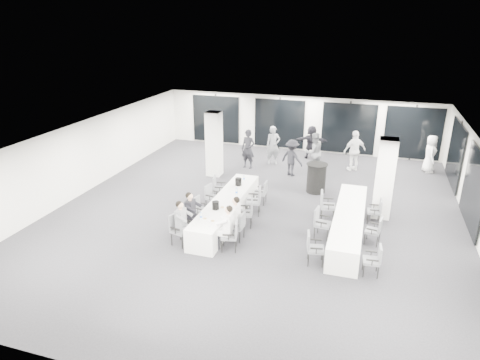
# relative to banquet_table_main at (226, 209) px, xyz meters

# --- Properties ---
(room) EXTENTS (14.04, 16.04, 2.84)m
(room) POSITION_rel_banquet_table_main_xyz_m (1.72, 1.98, 1.01)
(room) COLOR black
(room) RESTS_ON ground
(column_left) EXTENTS (0.60, 0.60, 2.80)m
(column_left) POSITION_rel_banquet_table_main_xyz_m (-1.97, 4.06, 1.02)
(column_left) COLOR silver
(column_left) RESTS_ON floor
(column_right) EXTENTS (0.60, 0.60, 2.80)m
(column_right) POSITION_rel_banquet_table_main_xyz_m (5.03, 1.86, 1.02)
(column_right) COLOR silver
(column_right) RESTS_ON floor
(banquet_table_main) EXTENTS (0.90, 5.00, 0.75)m
(banquet_table_main) POSITION_rel_banquet_table_main_xyz_m (0.00, 0.00, 0.00)
(banquet_table_main) COLOR white
(banquet_table_main) RESTS_ON floor
(banquet_table_side) EXTENTS (0.90, 5.00, 0.75)m
(banquet_table_side) POSITION_rel_banquet_table_main_xyz_m (4.06, 0.15, 0.00)
(banquet_table_side) COLOR white
(banquet_table_side) RESTS_ON floor
(cocktail_table) EXTENTS (0.84, 0.84, 1.17)m
(cocktail_table) POSITION_rel_banquet_table_main_xyz_m (2.56, 3.41, 0.22)
(cocktail_table) COLOR black
(cocktail_table) RESTS_ON floor
(chair_main_left_near) EXTENTS (0.60, 0.63, 0.98)m
(chair_main_left_near) POSITION_rel_banquet_table_main_xyz_m (-0.83, -2.02, 0.19)
(chair_main_left_near) COLOR #515358
(chair_main_left_near) RESTS_ON floor
(chair_main_left_second) EXTENTS (0.52, 0.56, 0.92)m
(chair_main_left_second) POSITION_rel_banquet_table_main_xyz_m (-0.83, -1.32, 0.15)
(chair_main_left_second) COLOR #515358
(chair_main_left_second) RESTS_ON floor
(chair_main_left_mid) EXTENTS (0.51, 0.54, 0.87)m
(chair_main_left_mid) POSITION_rel_banquet_table_main_xyz_m (-0.82, -0.39, 0.12)
(chair_main_left_mid) COLOR #515358
(chair_main_left_mid) RESTS_ON floor
(chair_main_left_fourth) EXTENTS (0.53, 0.56, 0.89)m
(chair_main_left_fourth) POSITION_rel_banquet_table_main_xyz_m (-0.83, 0.72, 0.13)
(chair_main_left_fourth) COLOR #515358
(chair_main_left_fourth) RESTS_ON floor
(chair_main_left_far) EXTENTS (0.57, 0.61, 0.96)m
(chair_main_left_far) POSITION_rel_banquet_table_main_xyz_m (-0.83, 1.46, 0.17)
(chair_main_left_far) COLOR #515358
(chair_main_left_far) RESTS_ON floor
(chair_main_right_near) EXTENTS (0.58, 0.61, 0.95)m
(chair_main_right_near) POSITION_rel_banquet_table_main_xyz_m (0.83, -1.88, 0.17)
(chair_main_right_near) COLOR #515358
(chair_main_right_near) RESTS_ON floor
(chair_main_right_second) EXTENTS (0.48, 0.53, 0.91)m
(chair_main_right_second) POSITION_rel_banquet_table_main_xyz_m (0.83, -1.24, 0.14)
(chair_main_right_second) COLOR #515358
(chair_main_right_second) RESTS_ON floor
(chair_main_right_mid) EXTENTS (0.58, 0.61, 0.95)m
(chair_main_right_mid) POSITION_rel_banquet_table_main_xyz_m (0.83, -0.25, 0.17)
(chair_main_right_mid) COLOR #515358
(chair_main_right_mid) RESTS_ON floor
(chair_main_right_fourth) EXTENTS (0.60, 0.64, 1.01)m
(chair_main_right_fourth) POSITION_rel_banquet_table_main_xyz_m (0.84, 0.69, 0.20)
(chair_main_right_fourth) COLOR #515358
(chair_main_right_fourth) RESTS_ON floor
(chair_main_right_far) EXTENTS (0.45, 0.50, 0.87)m
(chair_main_right_far) POSITION_rel_banquet_table_main_xyz_m (0.83, 1.65, 0.12)
(chair_main_right_far) COLOR #515358
(chair_main_right_far) RESTS_ON floor
(chair_side_left_near) EXTENTS (0.55, 0.59, 0.94)m
(chair_side_left_near) POSITION_rel_banquet_table_main_xyz_m (3.22, -1.91, 0.16)
(chair_side_left_near) COLOR #515358
(chair_side_left_near) RESTS_ON floor
(chair_side_left_mid) EXTENTS (0.54, 0.59, 0.97)m
(chair_side_left_mid) POSITION_rel_banquet_table_main_xyz_m (3.22, -0.29, 0.18)
(chair_side_left_mid) COLOR #515358
(chair_side_left_mid) RESTS_ON floor
(chair_side_left_far) EXTENTS (0.58, 0.62, 1.01)m
(chair_side_left_far) POSITION_rel_banquet_table_main_xyz_m (3.22, 1.05, 0.20)
(chair_side_left_far) COLOR #515358
(chair_side_left_far) RESTS_ON floor
(chair_side_right_near) EXTENTS (0.48, 0.52, 0.87)m
(chair_side_right_near) POSITION_rel_banquet_table_main_xyz_m (4.88, -1.99, 0.12)
(chair_side_right_near) COLOR #515358
(chair_side_right_near) RESTS_ON floor
(chair_side_right_mid) EXTENTS (0.51, 0.55, 0.88)m
(chair_side_right_mid) POSITION_rel_banquet_table_main_xyz_m (4.88, -0.23, 0.13)
(chair_side_right_mid) COLOR #515358
(chair_side_right_mid) RESTS_ON floor
(chair_side_right_far) EXTENTS (0.46, 0.50, 0.86)m
(chair_side_right_far) POSITION_rel_banquet_table_main_xyz_m (4.88, 1.27, 0.11)
(chair_side_right_far) COLOR #515358
(chair_side_right_far) RESTS_ON floor
(seated_guest_a) EXTENTS (0.50, 0.38, 1.44)m
(seated_guest_a) POSITION_rel_banquet_table_main_xyz_m (-0.67, -2.04, 0.44)
(seated_guest_a) COLOR slate
(seated_guest_a) RESTS_ON floor
(seated_guest_b) EXTENTS (0.50, 0.38, 1.44)m
(seated_guest_b) POSITION_rel_banquet_table_main_xyz_m (-0.67, -1.33, 0.44)
(seated_guest_b) COLOR black
(seated_guest_b) RESTS_ON floor
(seated_guest_c) EXTENTS (0.50, 0.38, 1.44)m
(seated_guest_c) POSITION_rel_banquet_table_main_xyz_m (0.67, -1.90, 0.44)
(seated_guest_c) COLOR white
(seated_guest_c) RESTS_ON floor
(seated_guest_d) EXTENTS (0.50, 0.38, 1.44)m
(seated_guest_d) POSITION_rel_banquet_table_main_xyz_m (0.67, -1.23, 0.44)
(seated_guest_d) COLOR white
(seated_guest_d) RESTS_ON floor
(standing_guest_a) EXTENTS (0.92, 0.84, 2.04)m
(standing_guest_a) POSITION_rel_banquet_table_main_xyz_m (0.12, 6.32, 0.64)
(standing_guest_a) COLOR slate
(standing_guest_a) RESTS_ON floor
(standing_guest_b) EXTENTS (1.13, 1.05, 2.01)m
(standing_guest_b) POSITION_rel_banquet_table_main_xyz_m (2.09, 5.83, 0.63)
(standing_guest_b) COLOR slate
(standing_guest_b) RESTS_ON floor
(standing_guest_c) EXTENTS (1.32, 1.04, 1.82)m
(standing_guest_c) POSITION_rel_banquet_table_main_xyz_m (1.27, 5.01, 0.54)
(standing_guest_c) COLOR black
(standing_guest_c) RESTS_ON floor
(standing_guest_d) EXTENTS (1.39, 1.26, 2.08)m
(standing_guest_d) POSITION_rel_banquet_table_main_xyz_m (3.81, 6.51, 0.66)
(standing_guest_d) COLOR white
(standing_guest_d) RESTS_ON floor
(standing_guest_e) EXTENTS (0.62, 0.95, 1.90)m
(standing_guest_e) POSITION_rel_banquet_table_main_xyz_m (7.03, 7.31, 0.57)
(standing_guest_e) COLOR white
(standing_guest_e) RESTS_ON floor
(standing_guest_f) EXTENTS (1.76, 0.82, 1.86)m
(standing_guest_f) POSITION_rel_banquet_table_main_xyz_m (1.70, 7.69, 0.56)
(standing_guest_f) COLOR black
(standing_guest_f) RESTS_ON floor
(standing_guest_g) EXTENTS (0.83, 0.71, 2.02)m
(standing_guest_g) POSITION_rel_banquet_table_main_xyz_m (-0.83, 5.40, 0.64)
(standing_guest_g) COLOR black
(standing_guest_g) RESTS_ON floor
(standing_guest_h) EXTENTS (0.90, 1.07, 1.90)m
(standing_guest_h) POSITION_rel_banquet_table_main_xyz_m (5.19, 5.46, 0.58)
(standing_guest_h) COLOR black
(standing_guest_h) RESTS_ON floor
(ice_bucket_near) EXTENTS (0.23, 0.23, 0.26)m
(ice_bucket_near) POSITION_rel_banquet_table_main_xyz_m (-0.06, -0.85, 0.51)
(ice_bucket_near) COLOR black
(ice_bucket_near) RESTS_ON banquet_table_main
(ice_bucket_far) EXTENTS (0.24, 0.24, 0.27)m
(ice_bucket_far) POSITION_rel_banquet_table_main_xyz_m (-0.00, 1.35, 0.51)
(ice_bucket_far) COLOR black
(ice_bucket_far) RESTS_ON banquet_table_main
(water_bottle_a) EXTENTS (0.07, 0.07, 0.22)m
(water_bottle_a) POSITION_rel_banquet_table_main_xyz_m (-0.23, -1.67, 0.49)
(water_bottle_a) COLOR silver
(water_bottle_a) RESTS_ON banquet_table_main
(water_bottle_b) EXTENTS (0.08, 0.08, 0.24)m
(water_bottle_b) POSITION_rel_banquet_table_main_xyz_m (0.21, 0.49, 0.50)
(water_bottle_b) COLOR silver
(water_bottle_b) RESTS_ON banquet_table_main
(water_bottle_c) EXTENTS (0.06, 0.06, 0.20)m
(water_bottle_c) POSITION_rel_banquet_table_main_xyz_m (0.05, 1.87, 0.48)
(water_bottle_c) COLOR silver
(water_bottle_c) RESTS_ON banquet_table_main
(plate_a) EXTENTS (0.19, 0.19, 0.03)m
(plate_a) POSITION_rel_banquet_table_main_xyz_m (-0.12, -1.62, 0.39)
(plate_a) COLOR white
(plate_a) RESTS_ON banquet_table_main
(plate_b) EXTENTS (0.20, 0.20, 0.03)m
(plate_b) POSITION_rel_banquet_table_main_xyz_m (0.16, -1.70, 0.39)
(plate_b) COLOR white
(plate_b) RESTS_ON banquet_table_main
(plate_c) EXTENTS (0.20, 0.20, 0.03)m
(plate_c) POSITION_rel_banquet_table_main_xyz_m (0.10, -0.68, 0.39)
(plate_c) COLOR white
(plate_c) RESTS_ON banquet_table_main
(wine_glass) EXTENTS (0.08, 0.08, 0.22)m
(wine_glass) POSITION_rel_banquet_table_main_xyz_m (0.19, -2.04, 0.54)
(wine_glass) COLOR silver
(wine_glass) RESTS_ON banquet_table_main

